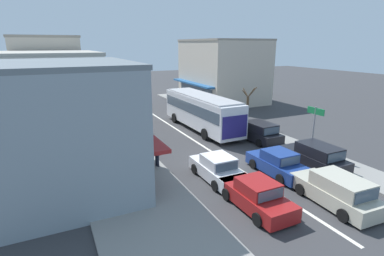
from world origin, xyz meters
name	(u,v)px	position (x,y,z in m)	size (l,w,h in m)	color
ground_plane	(227,161)	(0.00, 0.00, 0.00)	(140.00, 140.00, 0.00)	#353538
lane_centre_line	(200,144)	(0.00, 4.00, 0.00)	(0.20, 28.00, 0.01)	silver
sidewalk_left	(108,148)	(-6.80, 6.00, 0.07)	(5.20, 44.00, 0.14)	gray
kerb_right	(249,128)	(6.20, 6.00, 0.06)	(2.80, 44.00, 0.12)	gray
shopfront_corner_near	(58,129)	(-10.18, 0.52, 3.42)	(8.76, 8.60, 6.85)	#84939E
shopfront_mid_block	(52,98)	(-10.18, 9.78, 3.56)	(8.14, 9.21, 7.14)	silver
shopfront_far_end	(49,78)	(-10.18, 19.27, 4.23)	(7.12, 9.03, 8.48)	beige
building_right_far	(222,71)	(11.48, 19.68, 4.16)	(9.40, 11.40, 8.33)	beige
city_bus	(201,110)	(2.09, 7.81, 1.88)	(2.88, 10.90, 3.23)	silver
sedan_queue_gap_filler	(278,164)	(1.72, -3.06, 0.66)	(1.91, 4.20, 1.47)	navy
sedan_behind_bus_mid	(218,169)	(-2.00, -2.16, 0.66)	(1.90, 4.20, 1.47)	silver
sedan_behind_bus_near	(256,196)	(-1.95, -5.75, 0.66)	(1.93, 4.22, 1.47)	maroon
wagon_adjacent_lane_lead	(336,191)	(1.78, -7.20, 0.75)	(2.10, 4.58, 1.58)	#B7B29E
parked_wagon_kerb_front	(315,156)	(4.56, -3.33, 0.75)	(1.98, 4.52, 1.58)	black
parked_wagon_kerb_second	(258,132)	(4.70, 2.71, 0.75)	(2.03, 4.54, 1.58)	black
traffic_light_downstreet	(105,85)	(-4.05, 21.96, 2.85)	(0.33, 0.24, 4.20)	gray
directional_road_sign	(315,120)	(5.83, -1.83, 2.68)	(0.10, 1.40, 3.60)	gray
street_tree_right	(248,108)	(6.23, 6.40, 1.87)	(1.64, 1.77, 3.92)	brown
pedestrian_with_handbag_near	(157,152)	(-4.63, 0.92, 1.07)	(0.43, 0.64, 1.63)	#232838
pedestrian_browsing_midblock	(115,117)	(-5.04, 11.89, 1.07)	(0.36, 0.66, 1.63)	#4C4742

